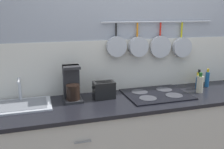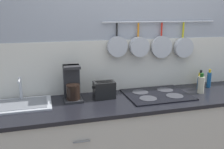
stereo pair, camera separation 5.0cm
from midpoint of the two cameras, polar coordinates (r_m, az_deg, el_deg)
wall_back at (r=2.74m, az=7.01°, el=4.04°), size 7.20×0.16×2.60m
cabinet_base at (r=2.70m, az=9.53°, el=-15.00°), size 3.06×0.63×0.90m
countertop at (r=2.51m, az=9.96°, el=-5.57°), size 3.10×0.65×0.03m
sink_basin at (r=2.39m, az=-19.60°, el=-6.28°), size 0.54×0.38×0.23m
coffee_maker at (r=2.39m, az=-8.49°, el=-2.57°), size 0.17×0.20×0.34m
toaster at (r=2.43m, az=-1.20°, el=-3.52°), size 0.22×0.13×0.17m
cooktop at (r=2.58m, az=10.80°, el=-4.51°), size 0.63×0.51×0.01m
bottle_sesame_oil at (r=2.75m, az=20.18°, el=-2.12°), size 0.07×0.07×0.21m
bottle_hot_sauce at (r=2.89m, az=20.01°, el=-1.85°), size 0.07×0.07×0.15m
bottle_vinegar at (r=3.01m, az=20.00°, el=-0.98°), size 0.05×0.05×0.18m
bottle_dish_soap at (r=2.98m, az=21.74°, el=-1.05°), size 0.05×0.05×0.21m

